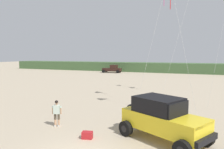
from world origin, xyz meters
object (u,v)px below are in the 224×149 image
at_px(person_watching, 57,112).
at_px(cooler_box, 87,135).
at_px(jeep, 163,118).
at_px(distant_pickup, 112,69).

height_order(person_watching, cooler_box, person_watching).
distance_m(jeep, distant_pickup, 42.67).
bearing_deg(cooler_box, person_watching, 145.53).
xyz_separation_m(jeep, cooler_box, (-3.75, -1.30, -1.01)).
height_order(person_watching, distant_pickup, distant_pickup).
bearing_deg(distant_pickup, cooler_box, -69.56).
relative_size(person_watching, cooler_box, 2.98).
bearing_deg(jeep, distant_pickup, 115.77).
bearing_deg(distant_pickup, jeep, -64.23).
distance_m(person_watching, cooler_box, 2.96).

